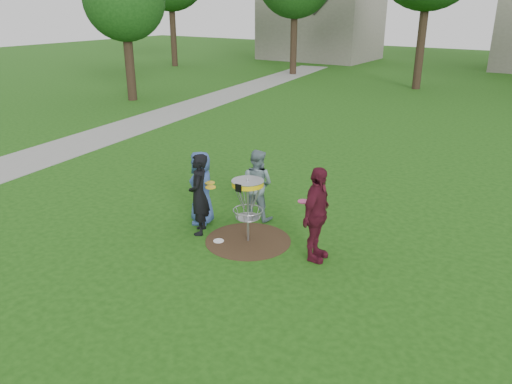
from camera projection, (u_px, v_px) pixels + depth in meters
The scene contains 10 objects.
ground at pixel (248, 241), 10.46m from camera, with size 100.00×100.00×0.00m, color #19470F.
dirt_patch at pixel (248, 241), 10.46m from camera, with size 1.80×1.80×0.01m, color #47331E.
concrete_path at pixel (163, 116), 21.85m from camera, with size 2.20×40.00×0.02m, color #9E9E99.
player_blue at pixel (201, 188), 11.05m from camera, with size 0.81×0.53×1.66m, color #334D8C.
player_black at pixel (199, 194), 10.53m from camera, with size 0.64×0.42×1.77m, color black.
player_grey at pixel (257, 185), 11.29m from camera, with size 0.80×0.62×1.64m, color slate.
player_maroon at pixel (317, 215), 9.40m from camera, with size 1.10×0.46×1.87m, color #4F1221.
disc_on_grass at pixel (219, 241), 10.43m from camera, with size 0.22×0.22×0.02m, color white.
disc_golf_basket at pixel (248, 196), 10.10m from camera, with size 0.66×0.67×1.38m.
held_discs at pixel (243, 188), 10.40m from camera, with size 2.58×1.24×0.16m.
Camera 1 is at (5.34, -7.75, 4.69)m, focal length 35.00 mm.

